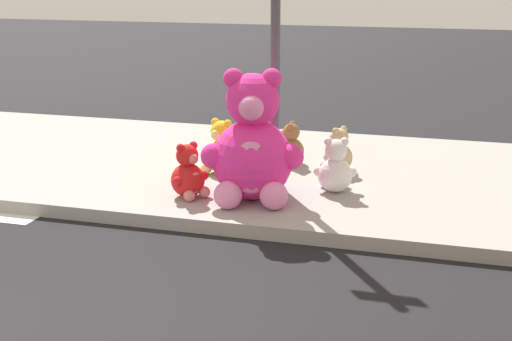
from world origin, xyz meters
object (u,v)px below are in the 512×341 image
plush_yellow (221,151)px  plush_pink_large (252,149)px  plush_lavender (261,154)px  plush_white (335,170)px  plush_tan (338,153)px  plush_brown (290,147)px  plush_red (189,175)px  sign_pole (275,41)px

plush_yellow → plush_pink_large: bearing=-53.7°
plush_lavender → plush_white: (1.07, -0.62, 0.05)m
plush_white → plush_tan: bearing=98.0°
plush_brown → plush_white: (0.79, -1.04, 0.03)m
plush_tan → plush_lavender: size_ratio=1.08×
plush_pink_large → plush_lavender: plush_pink_large is taller
plush_brown → plush_white: size_ratio=0.87×
plush_brown → plush_red: (-0.75, -1.71, 0.03)m
sign_pole → plush_white: sign_pole is taller
plush_red → plush_yellow: bearing=88.6°
plush_pink_large → plush_white: size_ratio=2.27×
plush_pink_large → plush_yellow: 1.20m
sign_pole → plush_white: size_ratio=4.97×
plush_pink_large → plush_white: plush_pink_large is taller
sign_pole → plush_pink_large: 1.26m
plush_lavender → plush_red: plush_red is taller
plush_yellow → plush_lavender: bearing=28.8°
plush_yellow → plush_white: bearing=-13.7°
plush_lavender → plush_yellow: size_ratio=0.77×
plush_brown → plush_yellow: plush_yellow is taller
plush_lavender → plush_brown: size_ratio=0.95×
plush_tan → plush_red: (-1.42, -1.55, 0.02)m
sign_pole → plush_brown: 1.79m
plush_lavender → plush_brown: 0.51m
plush_white → plush_red: size_ratio=1.03×
plush_pink_large → plush_tan: (0.70, 1.45, -0.36)m
plush_pink_large → plush_brown: plush_pink_large is taller
plush_brown → plush_red: size_ratio=0.89×
sign_pole → plush_tan: sign_pole is taller
plush_tan → plush_yellow: (-1.39, -0.51, 0.05)m
plush_brown → plush_white: plush_white is taller
plush_brown → plush_yellow: size_ratio=0.81×
plush_white → plush_lavender: bearing=150.0°
plush_brown → plush_yellow: 0.99m
plush_tan → plush_red: bearing=-132.4°
plush_lavender → plush_yellow: (-0.45, -0.25, 0.06)m
sign_pole → plush_red: (-0.81, -0.70, -1.45)m
sign_pole → plush_pink_large: sign_pole is taller
sign_pole → plush_lavender: size_ratio=6.07×
sign_pole → plush_tan: bearing=54.6°
plush_yellow → plush_brown: bearing=42.7°
plush_tan → plush_yellow: 1.48m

